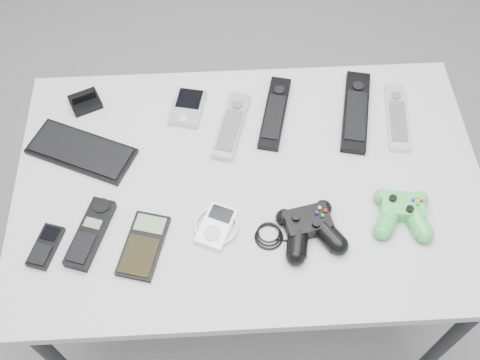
{
  "coord_description": "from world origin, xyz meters",
  "views": [
    {
      "loc": [
        -0.15,
        -0.6,
        1.83
      ],
      "look_at": [
        -0.11,
        0.09,
        0.75
      ],
      "focal_mm": 42.0,
      "sensor_mm": 36.0,
      "label": 1
    }
  ],
  "objects_px": {
    "mp3_player": "(216,226)",
    "controller_black": "(310,227)",
    "mobile_phone": "(46,246)",
    "cordless_handset": "(90,233)",
    "remote_black_b": "(356,111)",
    "desk": "(249,195)",
    "calculator": "(143,245)",
    "remote_silver_a": "(231,126)",
    "remote_silver_b": "(397,117)",
    "pda": "(188,107)",
    "controller_green": "(403,211)",
    "pda_keyboard": "(81,151)",
    "remote_black_a": "(275,112)"
  },
  "relations": [
    {
      "from": "desk",
      "to": "remote_silver_a",
      "type": "bearing_deg",
      "value": 102.57
    },
    {
      "from": "remote_silver_b",
      "to": "calculator",
      "type": "bearing_deg",
      "value": -144.92
    },
    {
      "from": "pda",
      "to": "calculator",
      "type": "relative_size",
      "value": 0.75
    },
    {
      "from": "calculator",
      "to": "controller_black",
      "type": "bearing_deg",
      "value": 17.85
    },
    {
      "from": "remote_silver_b",
      "to": "controller_green",
      "type": "bearing_deg",
      "value": -92.06
    },
    {
      "from": "remote_silver_a",
      "to": "controller_black",
      "type": "distance_m",
      "value": 0.34
    },
    {
      "from": "remote_black_b",
      "to": "mp3_player",
      "type": "xyz_separation_m",
      "value": [
        -0.36,
        -0.3,
        -0.0
      ]
    },
    {
      "from": "remote_black_a",
      "to": "cordless_handset",
      "type": "distance_m",
      "value": 0.53
    },
    {
      "from": "calculator",
      "to": "remote_silver_b",
      "type": "bearing_deg",
      "value": 42.77
    },
    {
      "from": "remote_black_b",
      "to": "mobile_phone",
      "type": "bearing_deg",
      "value": -142.81
    },
    {
      "from": "desk",
      "to": "calculator",
      "type": "relative_size",
      "value": 7.04
    },
    {
      "from": "pda",
      "to": "remote_silver_a",
      "type": "relative_size",
      "value": 0.58
    },
    {
      "from": "pda_keyboard",
      "to": "mp3_player",
      "type": "distance_m",
      "value": 0.39
    },
    {
      "from": "cordless_handset",
      "to": "desk",
      "type": "bearing_deg",
      "value": 37.65
    },
    {
      "from": "mobile_phone",
      "to": "mp3_player",
      "type": "height_order",
      "value": "mp3_player"
    },
    {
      "from": "cordless_handset",
      "to": "mobile_phone",
      "type": "bearing_deg",
      "value": -147.08
    },
    {
      "from": "mobile_phone",
      "to": "pda_keyboard",
      "type": "bearing_deg",
      "value": 95.83
    },
    {
      "from": "remote_silver_a",
      "to": "mobile_phone",
      "type": "xyz_separation_m",
      "value": [
        -0.41,
        -0.3,
        -0.0
      ]
    },
    {
      "from": "remote_black_b",
      "to": "controller_black",
      "type": "distance_m",
      "value": 0.36
    },
    {
      "from": "pda_keyboard",
      "to": "controller_black",
      "type": "height_order",
      "value": "controller_black"
    },
    {
      "from": "desk",
      "to": "remote_silver_b",
      "type": "height_order",
      "value": "remote_silver_b"
    },
    {
      "from": "remote_silver_a",
      "to": "pda_keyboard",
      "type": "bearing_deg",
      "value": -155.06
    },
    {
      "from": "mp3_player",
      "to": "controller_black",
      "type": "relative_size",
      "value": 0.44
    },
    {
      "from": "remote_silver_a",
      "to": "mp3_player",
      "type": "xyz_separation_m",
      "value": [
        -0.05,
        -0.28,
        -0.0
      ]
    },
    {
      "from": "pda",
      "to": "remote_silver_b",
      "type": "height_order",
      "value": "remote_silver_b"
    },
    {
      "from": "controller_black",
      "to": "pda",
      "type": "bearing_deg",
      "value": 114.3
    },
    {
      "from": "remote_black_a",
      "to": "controller_green",
      "type": "distance_m",
      "value": 0.4
    },
    {
      "from": "remote_black_a",
      "to": "calculator",
      "type": "bearing_deg",
      "value": -118.26
    },
    {
      "from": "remote_black_b",
      "to": "controller_green",
      "type": "relative_size",
      "value": 1.82
    },
    {
      "from": "remote_black_a",
      "to": "remote_black_b",
      "type": "xyz_separation_m",
      "value": [
        0.2,
        -0.01,
        0.0
      ]
    },
    {
      "from": "pda",
      "to": "controller_black",
      "type": "relative_size",
      "value": 0.49
    },
    {
      "from": "mobile_phone",
      "to": "cordless_handset",
      "type": "relative_size",
      "value": 0.61
    },
    {
      "from": "remote_silver_b",
      "to": "controller_black",
      "type": "bearing_deg",
      "value": -122.51
    },
    {
      "from": "calculator",
      "to": "controller_black",
      "type": "xyz_separation_m",
      "value": [
        0.36,
        0.02,
        0.02
      ]
    },
    {
      "from": "mp3_player",
      "to": "controller_green",
      "type": "xyz_separation_m",
      "value": [
        0.41,
        0.01,
        0.01
      ]
    },
    {
      "from": "pda",
      "to": "calculator",
      "type": "height_order",
      "value": "pda"
    },
    {
      "from": "remote_silver_a",
      "to": "cordless_handset",
      "type": "distance_m",
      "value": 0.43
    },
    {
      "from": "mobile_phone",
      "to": "calculator",
      "type": "relative_size",
      "value": 0.66
    },
    {
      "from": "desk",
      "to": "remote_silver_b",
      "type": "distance_m",
      "value": 0.42
    },
    {
      "from": "mobile_phone",
      "to": "mp3_player",
      "type": "bearing_deg",
      "value": 22.02
    },
    {
      "from": "mobile_phone",
      "to": "cordless_handset",
      "type": "bearing_deg",
      "value": 32.03
    },
    {
      "from": "controller_black",
      "to": "controller_green",
      "type": "relative_size",
      "value": 1.7
    },
    {
      "from": "remote_black_b",
      "to": "cordless_handset",
      "type": "relative_size",
      "value": 1.5
    },
    {
      "from": "desk",
      "to": "controller_green",
      "type": "bearing_deg",
      "value": -18.63
    },
    {
      "from": "pda",
      "to": "controller_green",
      "type": "relative_size",
      "value": 0.84
    },
    {
      "from": "remote_black_b",
      "to": "remote_silver_b",
      "type": "distance_m",
      "value": 0.1
    },
    {
      "from": "pda",
      "to": "controller_green",
      "type": "xyz_separation_m",
      "value": [
        0.47,
        -0.33,
        0.01
      ]
    },
    {
      "from": "pda_keyboard",
      "to": "remote_silver_b",
      "type": "distance_m",
      "value": 0.78
    },
    {
      "from": "desk",
      "to": "pda",
      "type": "height_order",
      "value": "pda"
    },
    {
      "from": "mobile_phone",
      "to": "controller_black",
      "type": "relative_size",
      "value": 0.43
    }
  ]
}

